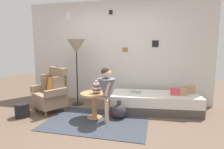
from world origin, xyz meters
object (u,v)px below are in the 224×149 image
Objects in this scene: floor_lamp at (76,48)px; daybed at (155,102)px; demijohn_near at (119,111)px; side_table at (94,100)px; book_on_daybed at (136,92)px; vase_striped at (97,88)px; magazine_basket at (22,110)px; person_child at (106,88)px; armchair at (53,92)px.

daybed is at bearing -2.12° from floor_lamp.
floor_lamp reaches higher than demijohn_near.
side_table is 1.03m from book_on_daybed.
side_table is 1.48m from floor_lamp.
side_table is 0.26m from vase_striped.
daybed is at bearing 20.94° from magazine_basket.
person_child is at bearing -29.33° from side_table.
book_on_daybed is at bearing 46.52° from vase_striped.
side_table is 1.97× the size of magazine_basket.
demijohn_near is at bearing -138.01° from daybed.
floor_lamp reaches higher than armchair.
daybed is 3.57× the size of side_table.
person_child is at bearing -117.18° from book_on_daybed.
armchair is 2.57× the size of demijohn_near.
vase_striped is at bearing 147.34° from person_child.
floor_lamp reaches higher than vase_striped.
vase_striped is (0.06, -0.01, 0.25)m from side_table.
daybed is 1.22× the size of floor_lamp.
demijohn_near is at bearing -4.31° from armchair.
armchair is 1.57m from demijohn_near.
daybed is at bearing 33.22° from vase_striped.
magazine_basket is at bearing -159.06° from daybed.
person_child reaches higher than book_on_daybed.
book_on_daybed is at bearing 43.63° from side_table.
demijohn_near is at bearing 11.30° from magazine_basket.
floor_lamp is at bearing 177.88° from daybed.
daybed is 8.97× the size of book_on_daybed.
person_child is (0.24, -0.15, 0.04)m from vase_striped.
vase_striped reaches higher than book_on_daybed.
floor_lamp is 1.57m from person_child.
book_on_daybed is 0.79× the size of magazine_basket.
book_on_daybed is at bearing 24.45° from magazine_basket.
vase_striped is at bearing -146.78° from daybed.
person_child is (1.01, -0.95, -0.73)m from floor_lamp.
magazine_basket is (-0.75, -1.08, -1.26)m from floor_lamp.
side_table is at bearing -168.68° from demijohn_near.
side_table is at bearing 150.67° from person_child.
magazine_basket is (-0.40, -0.51, -0.30)m from armchair.
daybed is at bearing 12.72° from armchair.
vase_striped is at bearing -46.05° from floor_lamp.
book_on_daybed is 2.44m from magazine_basket.
floor_lamp is 1.53× the size of person_child.
person_child is 1.02m from book_on_daybed.
book_on_daybed reaches higher than daybed.
demijohn_near is (-0.69, -0.62, -0.05)m from daybed.
person_child is (-0.88, -0.88, 0.47)m from daybed.
vase_striped is 0.16× the size of floor_lamp.
floor_lamp is 4.27× the size of demijohn_near.
person_child is 1.84m from magazine_basket.
floor_lamp is (0.34, 0.57, 0.96)m from armchair.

